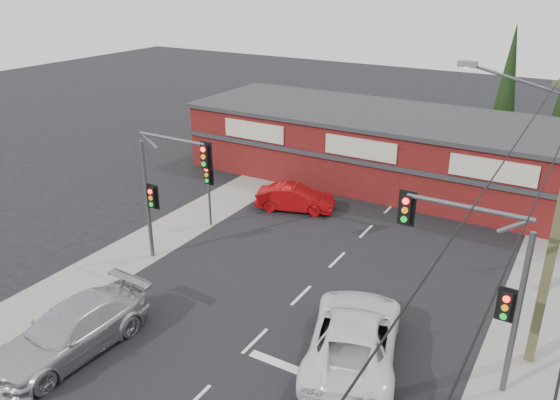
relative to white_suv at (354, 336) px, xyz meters
The scene contains 15 objects.
ground 3.45m from the white_suv, behind, with size 120.00×120.00×0.00m, color black.
road_strip 6.02m from the white_suv, 124.10° to the left, with size 14.00×70.00×0.01m, color black.
verge_left 12.86m from the white_suv, 157.38° to the left, with size 3.00×70.00×0.02m, color gray.
verge_right 7.19m from the white_suv, 43.73° to the left, with size 3.00×70.00×0.02m, color gray.
stop_line 1.79m from the white_suv, 84.21° to the right, with size 6.50×0.35×0.01m, color silver.
white_suv is the anchor object (origin of this frame).
silver_suv 9.59m from the white_suv, 151.46° to the right, with size 2.35×5.79×1.68m, color #AFB2B5.
red_sedan 12.55m from the white_suv, 128.16° to the left, with size 1.47×4.22×1.39m, color #9F090B.
lane_dashes 5.42m from the white_suv, 128.65° to the left, with size 0.12×46.09×0.01m.
shop_building 17.51m from the white_suv, 104.37° to the left, with size 27.30×8.40×4.22m.
conifer_near 24.38m from the white_suv, 89.62° to the left, with size 1.80×1.80×9.25m.
traffic_mast_left 10.42m from the white_suv, 168.78° to the left, with size 3.77×0.27×5.97m.
traffic_mast_right 4.77m from the white_suv, 14.92° to the left, with size 3.96×0.27×5.97m.
pedestal_signal 12.20m from the white_suv, 150.60° to the left, with size 0.55×0.27×3.38m.
utility_pole 7.37m from the white_suv, 30.19° to the left, with size 4.38×0.59×10.00m.
Camera 1 is at (8.84, -14.11, 12.10)m, focal length 35.00 mm.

